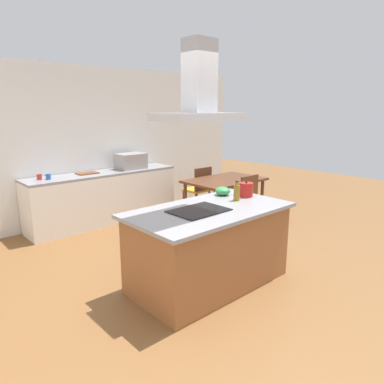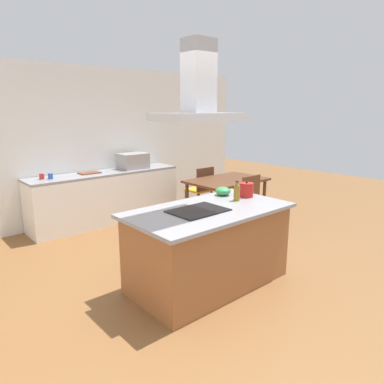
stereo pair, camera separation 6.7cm
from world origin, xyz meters
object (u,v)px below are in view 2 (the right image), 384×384
at_px(olive_oil_bottle, 237,192).
at_px(cutting_board, 89,173).
at_px(coffee_mug_blue, 51,176).
at_px(chair_facing_island, 256,199).
at_px(mixing_bowl, 223,191).
at_px(cooktop, 198,211).
at_px(countertop_microwave, 133,161).
at_px(range_hood, 199,95).
at_px(chair_facing_back_wall, 202,186).
at_px(tea_kettle, 247,190).
at_px(dining_table, 227,184).
at_px(coffee_mug_red, 42,176).

xyz_separation_m(olive_oil_bottle, cutting_board, (-0.51, 2.90, -0.09)).
bearing_deg(coffee_mug_blue, chair_facing_island, -36.90).
bearing_deg(mixing_bowl, chair_facing_island, 22.14).
bearing_deg(cooktop, chair_facing_island, 22.95).
relative_size(countertop_microwave, coffee_mug_blue, 5.56).
distance_m(olive_oil_bottle, range_hood, 1.28).
xyz_separation_m(coffee_mug_blue, chair_facing_back_wall, (2.63, -0.64, -0.44)).
bearing_deg(countertop_microwave, tea_kettle, -91.94).
xyz_separation_m(tea_kettle, dining_table, (1.20, 1.47, -0.32)).
relative_size(countertop_microwave, cutting_board, 1.47).
bearing_deg(coffee_mug_red, dining_table, -26.75).
xyz_separation_m(olive_oil_bottle, range_hood, (-0.65, -0.03, 1.10)).
relative_size(olive_oil_bottle, dining_table, 0.17).
relative_size(olive_oil_bottle, mixing_bowl, 1.23).
distance_m(mixing_bowl, coffee_mug_red, 2.94).
relative_size(coffee_mug_red, range_hood, 0.10).
height_order(coffee_mug_red, dining_table, coffee_mug_red).
distance_m(olive_oil_bottle, cutting_board, 2.94).
height_order(chair_facing_island, chair_facing_back_wall, same).
xyz_separation_m(cooktop, coffee_mug_blue, (-0.54, 2.86, 0.04)).
xyz_separation_m(chair_facing_island, range_hood, (-2.09, -0.88, 1.59)).
distance_m(cooktop, countertop_microwave, 3.04).
relative_size(cooktop, olive_oil_bottle, 2.52).
height_order(cooktop, mixing_bowl, mixing_bowl).
bearing_deg(dining_table, countertop_microwave, 129.82).
relative_size(mixing_bowl, countertop_microwave, 0.39).
distance_m(cooktop, range_hood, 1.20).
relative_size(cutting_board, chair_facing_island, 0.38).
bearing_deg(cutting_board, chair_facing_island, -46.38).
bearing_deg(countertop_microwave, olive_oil_bottle, -96.67).
distance_m(coffee_mug_blue, dining_table, 2.95).
xyz_separation_m(cooktop, tea_kettle, (0.88, 0.08, 0.08)).
xyz_separation_m(mixing_bowl, chair_facing_back_wall, (1.37, 1.89, -0.45)).
bearing_deg(chair_facing_island, dining_table, 90.00).
relative_size(tea_kettle, chair_facing_back_wall, 0.25).
bearing_deg(olive_oil_bottle, coffee_mug_red, 114.12).
height_order(countertop_microwave, dining_table, countertop_microwave).
height_order(chair_facing_island, range_hood, range_hood).
relative_size(cooktop, coffee_mug_blue, 6.67).
bearing_deg(coffee_mug_red, chair_facing_back_wall, -14.64).
height_order(countertop_microwave, coffee_mug_blue, countertop_microwave).
bearing_deg(tea_kettle, countertop_microwave, 88.06).
bearing_deg(tea_kettle, range_hood, -174.72).
relative_size(chair_facing_island, range_hood, 0.99).
xyz_separation_m(cutting_board, chair_facing_island, (1.95, -2.05, -0.40)).
bearing_deg(chair_facing_back_wall, cooktop, -133.32).
height_order(olive_oil_bottle, countertop_microwave, countertop_microwave).
relative_size(cooktop, dining_table, 0.43).
relative_size(coffee_mug_blue, range_hood, 0.10).
bearing_deg(coffee_mug_blue, countertop_microwave, 0.81).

